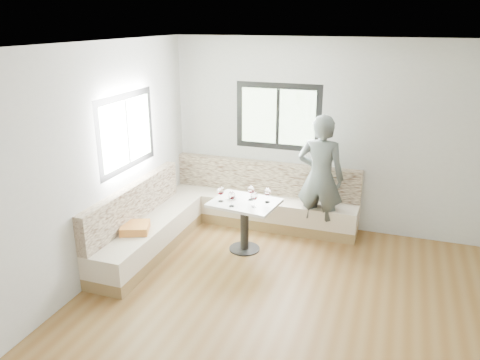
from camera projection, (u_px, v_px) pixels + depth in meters
The scene contains 10 objects.
room at pixel (295, 192), 4.61m from camera, with size 5.01×5.01×2.81m.
banquette at pixel (215, 214), 6.82m from camera, with size 2.90×2.80×0.95m.
table at pixel (245, 214), 6.32m from camera, with size 0.94×0.78×0.71m.
person at pixel (320, 178), 6.58m from camera, with size 0.66×0.44×1.82m, color #4A514F.
olive_ramekin at pixel (232, 198), 6.33m from camera, with size 0.11×0.11×0.04m.
wine_glass_a at pixel (221, 191), 6.21m from camera, with size 0.09×0.09×0.20m.
wine_glass_b at pixel (232, 196), 6.05m from camera, with size 0.09×0.09×0.20m.
wine_glass_c at pixel (254, 196), 6.04m from camera, with size 0.09×0.09×0.20m.
wine_glass_d at pixel (251, 190), 6.27m from camera, with size 0.09×0.09×0.20m.
wine_glass_e at pixel (267, 192), 6.18m from camera, with size 0.09×0.09×0.20m.
Camera 1 is at (0.83, -4.18, 3.04)m, focal length 35.00 mm.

